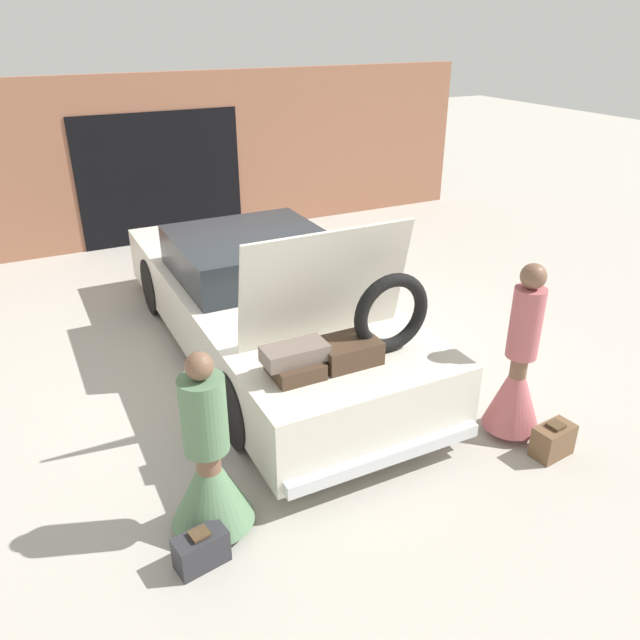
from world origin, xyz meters
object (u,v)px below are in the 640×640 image
person_left (209,470)px  person_right (517,376)px  suitcase_beside_right_person (553,440)px  car (263,302)px  suitcase_beside_left_person (201,549)px

person_left → person_right: (2.92, -0.09, 0.08)m
person_right → suitcase_beside_right_person: 0.65m
person_right → suitcase_beside_right_person: (0.10, -0.44, -0.47)m
car → person_right: car is taller
suitcase_beside_left_person → person_right: bearing=4.2°
car → suitcase_beside_right_person: (1.56, -3.04, -0.47)m
person_right → person_left: bearing=90.2°
suitcase_beside_right_person → person_left: bearing=170.1°
person_right → suitcase_beside_right_person: size_ratio=4.32×
car → suitcase_beside_right_person: car is taller
car → person_left: car is taller
suitcase_beside_left_person → car: bearing=59.7°
car → suitcase_beside_left_person: car is taller
suitcase_beside_right_person → suitcase_beside_left_person: bearing=176.3°
car → suitcase_beside_right_person: size_ratio=13.56×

